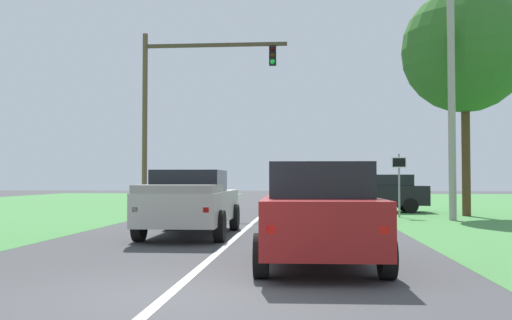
{
  "coord_description": "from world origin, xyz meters",
  "views": [
    {
      "loc": [
        1.85,
        -7.64,
        1.58
      ],
      "look_at": [
        -0.06,
        15.41,
        2.34
      ],
      "focal_mm": 40.75,
      "sensor_mm": 36.0,
      "label": 1
    }
  ],
  "objects_px": {
    "crossing_suv_far": "(377,192)",
    "red_suv_near": "(319,211)",
    "pickup_truck_lead": "(191,202)",
    "oak_tree_right": "(465,51)",
    "keep_moving_sign": "(399,177)",
    "traffic_light": "(179,96)",
    "utility_pole_right": "(452,108)"
  },
  "relations": [
    {
      "from": "crossing_suv_far",
      "to": "red_suv_near",
      "type": "bearing_deg",
      "value": -100.46
    },
    {
      "from": "red_suv_near",
      "to": "pickup_truck_lead",
      "type": "relative_size",
      "value": 0.83
    },
    {
      "from": "red_suv_near",
      "to": "oak_tree_right",
      "type": "distance_m",
      "value": 17.26
    },
    {
      "from": "oak_tree_right",
      "to": "crossing_suv_far",
      "type": "distance_m",
      "value": 7.6
    },
    {
      "from": "keep_moving_sign",
      "to": "oak_tree_right",
      "type": "xyz_separation_m",
      "value": [
        2.99,
        1.02,
        5.44
      ]
    },
    {
      "from": "pickup_truck_lead",
      "to": "keep_moving_sign",
      "type": "xyz_separation_m",
      "value": [
        7.08,
        8.46,
        0.72
      ]
    },
    {
      "from": "red_suv_near",
      "to": "pickup_truck_lead",
      "type": "distance_m",
      "value": 6.25
    },
    {
      "from": "red_suv_near",
      "to": "traffic_light",
      "type": "relative_size",
      "value": 0.55
    },
    {
      "from": "utility_pole_right",
      "to": "red_suv_near",
      "type": "bearing_deg",
      "value": -114.27
    },
    {
      "from": "red_suv_near",
      "to": "utility_pole_right",
      "type": "bearing_deg",
      "value": 65.73
    },
    {
      "from": "red_suv_near",
      "to": "utility_pole_right",
      "type": "distance_m",
      "value": 13.53
    },
    {
      "from": "pickup_truck_lead",
      "to": "traffic_light",
      "type": "relative_size",
      "value": 0.66
    },
    {
      "from": "keep_moving_sign",
      "to": "utility_pole_right",
      "type": "bearing_deg",
      "value": -44.69
    },
    {
      "from": "red_suv_near",
      "to": "keep_moving_sign",
      "type": "xyz_separation_m",
      "value": [
        3.66,
        13.68,
        0.69
      ]
    },
    {
      "from": "keep_moving_sign",
      "to": "utility_pole_right",
      "type": "distance_m",
      "value": 3.58
    },
    {
      "from": "traffic_light",
      "to": "red_suv_near",
      "type": "bearing_deg",
      "value": -68.97
    },
    {
      "from": "utility_pole_right",
      "to": "pickup_truck_lead",
      "type": "bearing_deg",
      "value": -142.61
    },
    {
      "from": "utility_pole_right",
      "to": "oak_tree_right",
      "type": "bearing_deg",
      "value": 65.35
    },
    {
      "from": "oak_tree_right",
      "to": "crossing_suv_far",
      "type": "relative_size",
      "value": 2.08
    },
    {
      "from": "red_suv_near",
      "to": "crossing_suv_far",
      "type": "bearing_deg",
      "value": 79.54
    },
    {
      "from": "traffic_light",
      "to": "keep_moving_sign",
      "type": "relative_size",
      "value": 3.22
    },
    {
      "from": "pickup_truck_lead",
      "to": "oak_tree_right",
      "type": "relative_size",
      "value": 0.57
    },
    {
      "from": "keep_moving_sign",
      "to": "crossing_suv_far",
      "type": "xyz_separation_m",
      "value": [
        -0.42,
        3.86,
        -0.73
      ]
    },
    {
      "from": "keep_moving_sign",
      "to": "crossing_suv_far",
      "type": "height_order",
      "value": "keep_moving_sign"
    },
    {
      "from": "traffic_light",
      "to": "oak_tree_right",
      "type": "bearing_deg",
      "value": -5.25
    },
    {
      "from": "pickup_truck_lead",
      "to": "oak_tree_right",
      "type": "distance_m",
      "value": 15.14
    },
    {
      "from": "pickup_truck_lead",
      "to": "utility_pole_right",
      "type": "height_order",
      "value": "utility_pole_right"
    },
    {
      "from": "traffic_light",
      "to": "utility_pole_right",
      "type": "relative_size",
      "value": 0.98
    },
    {
      "from": "red_suv_near",
      "to": "crossing_suv_far",
      "type": "relative_size",
      "value": 0.97
    },
    {
      "from": "pickup_truck_lead",
      "to": "oak_tree_right",
      "type": "bearing_deg",
      "value": 43.26
    },
    {
      "from": "traffic_light",
      "to": "keep_moving_sign",
      "type": "height_order",
      "value": "traffic_light"
    },
    {
      "from": "pickup_truck_lead",
      "to": "oak_tree_right",
      "type": "height_order",
      "value": "oak_tree_right"
    }
  ]
}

